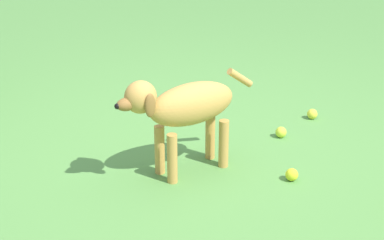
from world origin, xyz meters
name	(u,v)px	position (x,y,z in m)	size (l,w,h in m)	color
ground	(203,158)	(0.00, 0.00, 0.00)	(14.00, 14.00, 0.00)	#548C42
dog	(184,107)	(0.19, -0.02, 0.37)	(0.74, 0.45, 0.55)	#C69347
tennis_ball_0	(312,114)	(-0.83, 0.37, 0.03)	(0.07, 0.07, 0.07)	yellow
tennis_ball_1	(281,132)	(-0.46, 0.29, 0.03)	(0.07, 0.07, 0.07)	#CBDF38
tennis_ball_2	(292,175)	(0.02, 0.52, 0.03)	(0.07, 0.07, 0.07)	yellow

